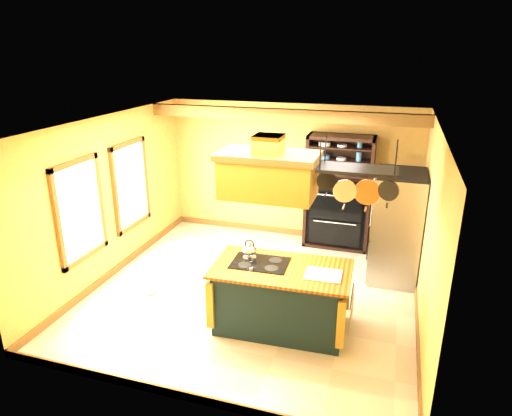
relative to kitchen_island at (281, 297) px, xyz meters
The scene contains 15 objects.
floor 1.12m from the kitchen_island, 129.36° to the left, with size 5.00×5.00×0.00m, color beige.
ceiling 2.45m from the kitchen_island, 129.36° to the left, with size 5.00×5.00×0.00m, color white.
wall_back 3.46m from the kitchen_island, 101.11° to the left, with size 5.00×0.02×2.70m, color gold.
wall_front 2.03m from the kitchen_island, 110.66° to the right, with size 5.00×0.02×2.70m, color gold.
wall_left 3.36m from the kitchen_island, 165.95° to the left, with size 0.02×5.00×2.70m, color gold.
wall_right 2.20m from the kitchen_island, 23.00° to the left, with size 0.02×5.00×2.70m, color gold.
ceiling_beam 3.33m from the kitchen_island, 104.55° to the left, with size 5.00×0.15×0.20m, color brown.
window_near 3.25m from the kitchen_island, behind, with size 0.06×1.06×1.56m.
window_far 3.53m from the kitchen_island, 155.97° to the left, with size 0.06×1.06×1.56m.
kitchen_island is the anchor object (origin of this frame).
range_hood 1.77m from the kitchen_island, behind, with size 1.26×0.71×0.80m.
pot_rack 2.01m from the kitchen_island, ahead, with size 0.99×0.47×0.81m.
refrigerator 2.47m from the kitchen_island, 53.69° to the left, with size 0.79×0.93×1.82m.
hutch 3.09m from the kitchen_island, 83.45° to the left, with size 1.24×0.56×2.19m.
floor_register 2.31m from the kitchen_island, behind, with size 0.28×0.12×0.01m, color black.
Camera 1 is at (1.95, -6.14, 3.74)m, focal length 32.00 mm.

